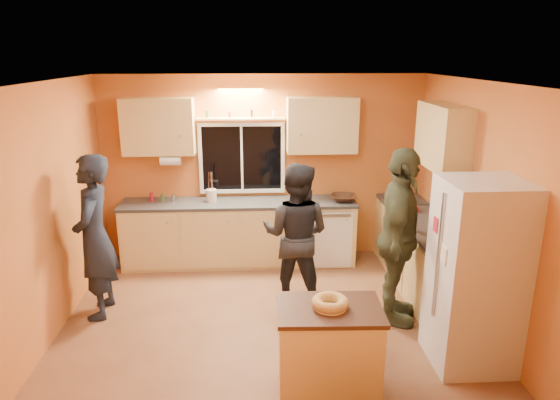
{
  "coord_description": "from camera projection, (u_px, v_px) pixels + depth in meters",
  "views": [
    {
      "loc": [
        -0.16,
        -4.9,
        2.88
      ],
      "look_at": [
        0.15,
        0.4,
        1.3
      ],
      "focal_mm": 32.0,
      "sensor_mm": 36.0,
      "label": 1
    }
  ],
  "objects": [
    {
      "name": "ground",
      "position": [
        269.0,
        323.0,
        5.52
      ],
      "size": [
        4.5,
        4.5,
        0.0
      ],
      "primitive_type": "plane",
      "color": "brown",
      "rests_on": "ground"
    },
    {
      "name": "room_shell",
      "position": [
        278.0,
        172.0,
        5.46
      ],
      "size": [
        4.54,
        4.04,
        2.61
      ],
      "color": "orange",
      "rests_on": "ground"
    },
    {
      "name": "back_counter",
      "position": [
        265.0,
        232.0,
        7.02
      ],
      "size": [
        4.23,
        0.62,
        0.9
      ],
      "color": "tan",
      "rests_on": "ground"
    },
    {
      "name": "right_counter",
      "position": [
        430.0,
        263.0,
        5.98
      ],
      "size": [
        0.62,
        1.84,
        0.9
      ],
      "color": "tan",
      "rests_on": "ground"
    },
    {
      "name": "refrigerator",
      "position": [
        476.0,
        275.0,
        4.6
      ],
      "size": [
        0.72,
        0.7,
        1.8
      ],
      "primitive_type": "cube",
      "color": "silver",
      "rests_on": "ground"
    },
    {
      "name": "island",
      "position": [
        328.0,
        351.0,
        4.25
      ],
      "size": [
        0.9,
        0.63,
        0.85
      ],
      "rotation": [
        0.0,
        0.0,
        -0.04
      ],
      "color": "tan",
      "rests_on": "ground"
    },
    {
      "name": "bundt_pastry",
      "position": [
        330.0,
        303.0,
        4.12
      ],
      "size": [
        0.31,
        0.31,
        0.09
      ],
      "primitive_type": "torus",
      "color": "tan",
      "rests_on": "island"
    },
    {
      "name": "person_left",
      "position": [
        95.0,
        237.0,
        5.47
      ],
      "size": [
        0.47,
        0.69,
        1.85
      ],
      "primitive_type": "imported",
      "rotation": [
        0.0,
        0.0,
        -1.53
      ],
      "color": "black",
      "rests_on": "ground"
    },
    {
      "name": "person_center",
      "position": [
        296.0,
        235.0,
        5.77
      ],
      "size": [
        0.99,
        0.89,
        1.7
      ],
      "primitive_type": "imported",
      "rotation": [
        0.0,
        0.0,
        2.79
      ],
      "color": "black",
      "rests_on": "ground"
    },
    {
      "name": "person_right",
      "position": [
        399.0,
        238.0,
        5.32
      ],
      "size": [
        0.82,
        1.23,
        1.95
      ],
      "primitive_type": "imported",
      "rotation": [
        0.0,
        0.0,
        1.24
      ],
      "color": "#343B26",
      "rests_on": "ground"
    },
    {
      "name": "mixing_bowl",
      "position": [
        344.0,
        198.0,
        6.89
      ],
      "size": [
        0.4,
        0.4,
        0.09
      ],
      "primitive_type": "imported",
      "rotation": [
        0.0,
        0.0,
        -0.17
      ],
      "color": "#321A10",
      "rests_on": "back_counter"
    },
    {
      "name": "utensil_crock",
      "position": [
        211.0,
        195.0,
        6.85
      ],
      "size": [
        0.14,
        0.14,
        0.17
      ],
      "primitive_type": "cylinder",
      "color": "#F0E1C9",
      "rests_on": "back_counter"
    },
    {
      "name": "potted_plant",
      "position": [
        447.0,
        230.0,
        5.33
      ],
      "size": [
        0.33,
        0.31,
        0.3
      ],
      "primitive_type": "imported",
      "rotation": [
        0.0,
        0.0,
        -0.36
      ],
      "color": "gray",
      "rests_on": "right_counter"
    },
    {
      "name": "red_box",
      "position": [
        411.0,
        209.0,
        6.44
      ],
      "size": [
        0.18,
        0.15,
        0.07
      ],
      "primitive_type": "cube",
      "rotation": [
        0.0,
        0.0,
        0.21
      ],
      "color": "#A7192C",
      "rests_on": "right_counter"
    }
  ]
}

